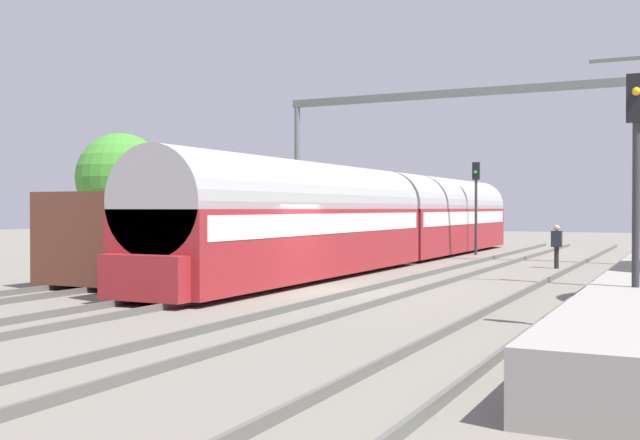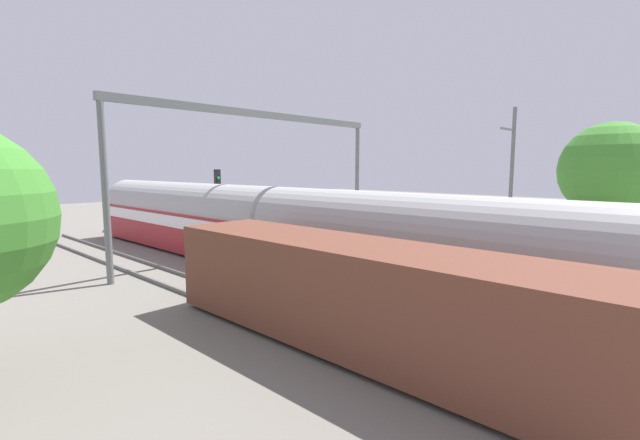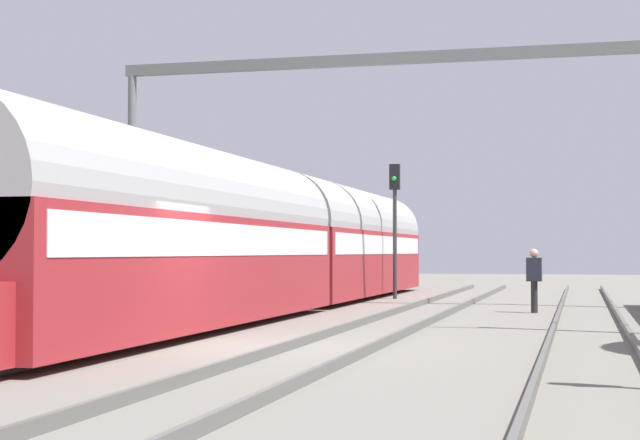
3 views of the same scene
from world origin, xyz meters
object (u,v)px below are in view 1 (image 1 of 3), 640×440
at_px(freight_car, 198,234).
at_px(catenary_gantry, 457,131).
at_px(railway_signal_far, 476,195).
at_px(railway_signal_near, 636,167).
at_px(person_crossing, 557,242).
at_px(passenger_train, 387,218).

bearing_deg(freight_car, catenary_gantry, 61.39).
bearing_deg(railway_signal_far, railway_signal_near, -68.88).
bearing_deg(railway_signal_far, freight_car, -111.28).
bearing_deg(catenary_gantry, person_crossing, -32.82).
height_order(passenger_train, freight_car, passenger_train).
relative_size(freight_car, catenary_gantry, 0.76).
bearing_deg(person_crossing, railway_signal_near, -71.94).
bearing_deg(person_crossing, freight_car, -138.81).
relative_size(passenger_train, freight_car, 2.53).
xyz_separation_m(freight_car, person_crossing, (11.23, 8.40, -0.44)).
distance_m(freight_car, person_crossing, 14.03).
distance_m(passenger_train, catenary_gantry, 5.69).
xyz_separation_m(passenger_train, freight_car, (-4.21, -8.07, -0.50)).
relative_size(railway_signal_near, railway_signal_far, 1.03).
bearing_deg(railway_signal_near, railway_signal_far, 111.12).
distance_m(passenger_train, railway_signal_near, 19.02).
xyz_separation_m(passenger_train, railway_signal_far, (1.92, 7.65, 1.08)).
bearing_deg(passenger_train, railway_signal_near, -55.02).
xyz_separation_m(railway_signal_near, catenary_gantry, (-8.78, 19.06, 2.79)).
distance_m(freight_car, catenary_gantry, 13.91).
xyz_separation_m(freight_car, railway_signal_near, (15.09, -7.49, 1.67)).
distance_m(freight_car, railway_signal_far, 16.95).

